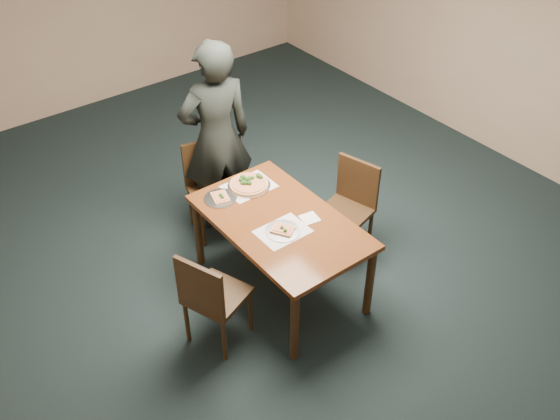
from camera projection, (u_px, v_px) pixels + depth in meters
ground at (297, 259)px, 5.79m from camera, size 8.00×8.00×0.00m
room_shell at (301, 90)px, 4.72m from camera, size 8.00×8.00×8.00m
dining_table at (280, 228)px, 5.11m from camera, size 0.90×1.50×0.75m
chair_far at (210, 182)px, 5.87m from camera, size 0.50×0.50×0.91m
chair_left at (210, 296)px, 4.71m from camera, size 0.54×0.54×0.91m
chair_right at (350, 203)px, 5.62m from camera, size 0.52×0.52×0.91m
diner at (216, 138)px, 5.68m from camera, size 0.76×0.58×1.89m
placemat_main at (249, 186)px, 5.42m from camera, size 0.42×0.32×0.00m
placemat_near at (283, 231)px, 4.94m from camera, size 0.40×0.30×0.00m
pizza_pan at (249, 184)px, 5.41m from camera, size 0.37×0.37×0.07m
slice_plate_near at (283, 230)px, 4.93m from camera, size 0.28×0.28×0.06m
slice_plate_far at (220, 198)px, 5.27m from camera, size 0.28×0.28×0.06m
napkin at (310, 218)px, 5.07m from camera, size 0.16×0.16×0.01m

